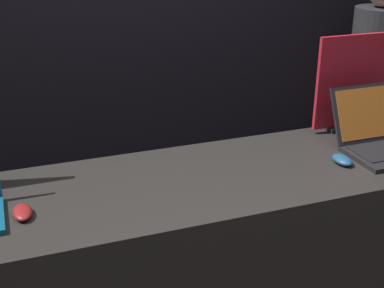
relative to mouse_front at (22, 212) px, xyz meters
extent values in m
cube|color=black|center=(0.63, 1.20, 0.45)|extent=(8.00, 0.05, 2.80)
cube|color=#282623|center=(0.63, 0.07, -0.48)|extent=(2.22, 0.66, 0.93)
ellipsoid|color=maroon|center=(0.00, 0.00, 0.00)|extent=(0.06, 0.12, 0.03)
cube|color=black|center=(1.53, 0.16, 0.12)|extent=(0.38, 0.12, 0.24)
cube|color=#A5591E|center=(1.53, 0.16, 0.12)|extent=(0.34, 0.10, 0.21)
ellipsoid|color=navy|center=(1.28, -0.01, 0.00)|extent=(0.07, 0.11, 0.03)
cube|color=black|center=(1.53, 0.32, 0.00)|extent=(0.21, 0.07, 0.02)
cube|color=red|center=(1.53, 0.32, 0.23)|extent=(0.38, 0.02, 0.44)
cylinder|color=#282833|center=(2.03, 0.77, -0.56)|extent=(0.24, 0.24, 0.78)
cylinder|color=#262628|center=(2.03, 0.77, 0.15)|extent=(0.31, 0.31, 0.65)
camera|label=1|loc=(0.00, -1.69, 0.92)|focal=50.00mm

